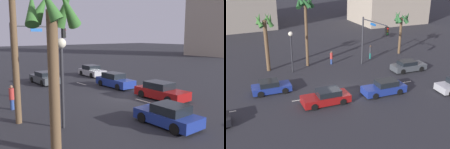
{
  "view_description": "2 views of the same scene",
  "coord_description": "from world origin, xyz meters",
  "views": [
    {
      "loc": [
        -16.09,
        14.35,
        5.23
      ],
      "look_at": [
        0.3,
        1.4,
        2.01
      ],
      "focal_mm": 41.06,
      "sensor_mm": 36.0,
      "label": 1
    },
    {
      "loc": [
        -10.1,
        -24.0,
        12.06
      ],
      "look_at": [
        -0.35,
        0.51,
        1.89
      ],
      "focal_mm": 44.56,
      "sensor_mm": 36.0,
      "label": 2
    }
  ],
  "objects": [
    {
      "name": "ground_plane",
      "position": [
        0.0,
        0.0,
        0.0
      ],
      "size": [
        220.0,
        220.0,
        0.0
      ],
      "primitive_type": "plane",
      "color": "#28282D"
    },
    {
      "name": "lane_stripe_2",
      "position": [
        -4.18,
        0.0,
        0.01
      ],
      "size": [
        2.3,
        0.14,
        0.01
      ],
      "primitive_type": "cube",
      "color": "silver",
      "rests_on": "ground_plane"
    },
    {
      "name": "lane_stripe_3",
      "position": [
        -2.06,
        0.0,
        0.01
      ],
      "size": [
        1.89,
        0.14,
        0.01
      ],
      "primitive_type": "cube",
      "color": "silver",
      "rests_on": "ground_plane"
    },
    {
      "name": "lane_stripe_4",
      "position": [
        7.45,
        0.0,
        0.01
      ],
      "size": [
        1.87,
        0.14,
        0.01
      ],
      "primitive_type": "cube",
      "color": "silver",
      "rests_on": "ground_plane"
    },
    {
      "name": "car_0",
      "position": [
        11.18,
        -3.89,
        0.64
      ],
      "size": [
        4.21,
        2.1,
        1.4
      ],
      "color": "#B7B7BC",
      "rests_on": "ground_plane"
    },
    {
      "name": "car_1",
      "position": [
        10.08,
        3.09,
        0.62
      ],
      "size": [
        4.34,
        1.86,
        1.32
      ],
      "color": "#474C51",
      "rests_on": "ground_plane"
    },
    {
      "name": "car_2",
      "position": [
        -2.39,
        -1.63,
        0.65
      ],
      "size": [
        4.56,
        2.02,
        1.41
      ],
      "color": "maroon",
      "rests_on": "ground_plane"
    },
    {
      "name": "car_4",
      "position": [
        -6.85,
        2.87,
        0.6
      ],
      "size": [
        3.93,
        1.92,
        1.3
      ],
      "color": "navy",
      "rests_on": "ground_plane"
    },
    {
      "name": "car_5",
      "position": [
        3.83,
        -1.74,
        0.66
      ],
      "size": [
        4.48,
        1.81,
        1.44
      ],
      "color": "navy",
      "rests_on": "ground_plane"
    },
    {
      "name": "traffic_signal",
      "position": [
        6.07,
        5.8,
        4.26
      ],
      "size": [
        0.7,
        5.43,
        6.25
      ],
      "color": "#38383D",
      "rests_on": "ground_plane"
    },
    {
      "name": "streetlamp",
      "position": [
        -3.42,
        7.87,
        3.64
      ],
      "size": [
        0.56,
        0.56,
        5.08
      ],
      "color": "#2D2D33",
      "rests_on": "ground_plane"
    },
    {
      "name": "pedestrian_0",
      "position": [
        2.08,
        9.0,
        0.93
      ],
      "size": [
        0.44,
        0.44,
        1.76
      ],
      "color": "#2D478C",
      "rests_on": "ground_plane"
    },
    {
      "name": "palm_tree_0",
      "position": [
        -1.08,
        9.55,
        7.17
      ],
      "size": [
        2.45,
        2.52,
        9.23
      ],
      "color": "brown",
      "rests_on": "ground_plane"
    },
    {
      "name": "palm_tree_2",
      "position": [
        -6.06,
        9.59,
        5.19
      ],
      "size": [
        2.37,
        2.55,
        7.37
      ],
      "color": "brown",
      "rests_on": "ground_plane"
    },
    {
      "name": "building_2",
      "position": [
        19.84,
        -49.97,
        13.0
      ],
      "size": [
        12.05,
        15.13,
        25.99
      ],
      "primitive_type": "cube",
      "rotation": [
        0.0,
        0.0,
        0.04
      ],
      "color": "#B2A38E",
      "rests_on": "ground_plane"
    }
  ]
}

